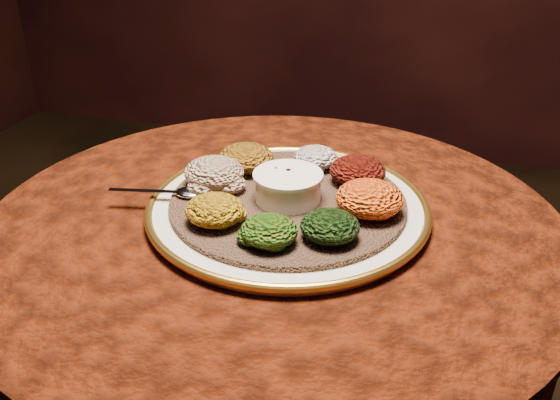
# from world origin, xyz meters

# --- Properties ---
(table) EXTENTS (0.96, 0.96, 0.73)m
(table) POSITION_xyz_m (0.00, 0.00, 0.55)
(table) COLOR black
(table) RESTS_ON ground
(platter) EXTENTS (0.56, 0.56, 0.02)m
(platter) POSITION_xyz_m (0.02, 0.03, 0.75)
(platter) COLOR beige
(platter) RESTS_ON table
(injera) EXTENTS (0.49, 0.49, 0.01)m
(injera) POSITION_xyz_m (0.02, 0.03, 0.76)
(injera) COLOR brown
(injera) RESTS_ON platter
(stew_bowl) EXTENTS (0.11, 0.11, 0.05)m
(stew_bowl) POSITION_xyz_m (0.02, 0.03, 0.79)
(stew_bowl) COLOR white
(stew_bowl) RESTS_ON injera
(spoon) EXTENTS (0.16, 0.05, 0.01)m
(spoon) POSITION_xyz_m (-0.16, -0.01, 0.77)
(spoon) COLOR silver
(spoon) RESTS_ON injera
(portion_ayib) EXTENTS (0.08, 0.08, 0.04)m
(portion_ayib) POSITION_xyz_m (0.03, 0.16, 0.78)
(portion_ayib) COLOR silver
(portion_ayib) RESTS_ON injera
(portion_kitfo) EXTENTS (0.10, 0.09, 0.05)m
(portion_kitfo) POSITION_xyz_m (0.12, 0.12, 0.79)
(portion_kitfo) COLOR black
(portion_kitfo) RESTS_ON injera
(portion_tikil) EXTENTS (0.11, 0.10, 0.05)m
(portion_tikil) POSITION_xyz_m (0.15, 0.02, 0.79)
(portion_tikil) COLOR #AF770E
(portion_tikil) RESTS_ON injera
(portion_gomen) EXTENTS (0.09, 0.08, 0.04)m
(portion_gomen) POSITION_xyz_m (0.11, -0.07, 0.78)
(portion_gomen) COLOR black
(portion_gomen) RESTS_ON injera
(portion_mixveg) EXTENTS (0.08, 0.08, 0.04)m
(portion_mixveg) POSITION_xyz_m (0.03, -0.11, 0.78)
(portion_mixveg) COLOR #AF260B
(portion_mixveg) RESTS_ON injera
(portion_kik) EXTENTS (0.09, 0.09, 0.04)m
(portion_kik) POSITION_xyz_m (-0.07, -0.08, 0.78)
(portion_kik) COLOR #AE7D0F
(portion_kik) RESTS_ON injera
(portion_timatim) EXTENTS (0.10, 0.10, 0.05)m
(portion_timatim) POSITION_xyz_m (-0.12, 0.04, 0.79)
(portion_timatim) COLOR maroon
(portion_timatim) RESTS_ON injera
(portion_shiro) EXTENTS (0.10, 0.09, 0.05)m
(portion_shiro) POSITION_xyz_m (-0.08, 0.12, 0.79)
(portion_shiro) COLOR #875310
(portion_shiro) RESTS_ON injera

